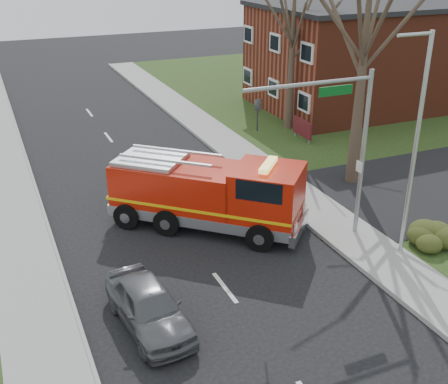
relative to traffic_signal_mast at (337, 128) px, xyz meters
name	(u,v)px	position (x,y,z in m)	size (l,w,h in m)	color
ground	(225,288)	(-5.21, -1.50, -4.71)	(120.00, 120.00, 0.00)	black
sidewalk_right	(371,250)	(0.99, -1.50, -4.63)	(2.40, 80.00, 0.15)	gray
sidewalk_left	(41,331)	(-11.41, -1.50, -4.63)	(2.40, 80.00, 0.15)	gray
brick_building	(368,55)	(13.79, 16.50, -1.05)	(15.40, 10.40, 7.25)	maroon
health_center_sign	(302,128)	(5.29, 11.00, -3.83)	(0.12, 2.00, 1.40)	#521319
hedge_corner	(448,237)	(3.79, -2.50, -4.13)	(2.80, 2.00, 0.90)	#263212
bare_tree_near	(366,31)	(4.29, 4.50, 2.71)	(6.00, 6.00, 12.00)	#3B2E23
bare_tree_far	(293,25)	(5.79, 13.50, 1.78)	(5.25, 5.25, 10.50)	#3B2E23
traffic_signal_mast	(337,128)	(0.00, 0.00, 0.00)	(5.29, 0.18, 6.80)	gray
streetlight_pole	(415,142)	(1.93, -2.00, -0.16)	(1.48, 0.16, 8.40)	#B7BABF
fire_engine	(209,195)	(-3.93, 3.07, -3.27)	(7.63, 7.27, 3.18)	#B91908
parked_car_maroon	(149,306)	(-8.21, -2.50, -3.98)	(1.72, 4.29, 1.46)	#505257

